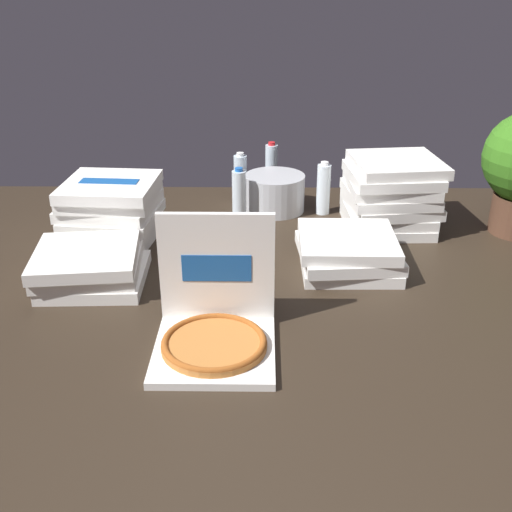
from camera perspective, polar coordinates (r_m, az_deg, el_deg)
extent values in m
cube|color=#2D2319|center=(2.04, 1.35, -5.02)|extent=(3.20, 2.40, 0.02)
cube|color=white|center=(1.81, -3.82, -8.61)|extent=(0.35, 0.35, 0.02)
cylinder|color=#B77033|center=(1.80, -3.84, -8.06)|extent=(0.30, 0.30, 0.02)
torus|color=#9C501E|center=(1.80, -3.85, -7.82)|extent=(0.30, 0.30, 0.02)
cube|color=white|center=(1.87, -3.60, -0.99)|extent=(0.35, 0.03, 0.35)
cube|color=#19519E|center=(1.86, -3.63, -1.14)|extent=(0.21, 0.00, 0.09)
cube|color=white|center=(2.32, 8.45, -0.57)|extent=(0.35, 0.35, 0.04)
cube|color=white|center=(2.29, 8.42, 0.30)|extent=(0.37, 0.37, 0.04)
cube|color=#19519E|center=(2.28, 8.45, 0.81)|extent=(0.23, 0.08, 0.00)
cube|color=white|center=(2.28, 8.36, 1.33)|extent=(0.35, 0.35, 0.04)
cube|color=white|center=(2.26, -14.45, -1.81)|extent=(0.36, 0.36, 0.04)
cube|color=#19519E|center=(2.25, -14.52, -1.30)|extent=(0.23, 0.07, 0.00)
cube|color=white|center=(2.25, -14.98, -0.83)|extent=(0.38, 0.38, 0.04)
cube|color=white|center=(2.22, -15.30, -0.02)|extent=(0.38, 0.38, 0.04)
cube|color=white|center=(2.70, 11.81, 3.04)|extent=(0.36, 0.36, 0.04)
cube|color=white|center=(2.69, 11.88, 3.89)|extent=(0.36, 0.36, 0.04)
cube|color=#19519E|center=(2.68, 11.92, 4.34)|extent=(0.23, 0.07, 0.00)
cube|color=white|center=(2.67, 12.19, 4.69)|extent=(0.39, 0.39, 0.04)
cube|color=#19519E|center=(2.67, 12.24, 5.14)|extent=(0.23, 0.09, 0.00)
cube|color=white|center=(2.66, 12.08, 5.54)|extent=(0.38, 0.38, 0.04)
cube|color=white|center=(2.65, 12.19, 6.43)|extent=(0.36, 0.36, 0.04)
cube|color=white|center=(2.63, 12.33, 7.24)|extent=(0.38, 0.38, 0.04)
cube|color=white|center=(2.63, 12.75, 8.17)|extent=(0.38, 0.38, 0.04)
cube|color=white|center=(2.58, -13.15, 1.76)|extent=(0.39, 0.39, 0.04)
cube|color=white|center=(2.56, -13.16, 2.65)|extent=(0.37, 0.37, 0.04)
cube|color=#19519E|center=(2.55, -13.21, 3.11)|extent=(0.23, 0.08, 0.00)
cube|color=white|center=(2.55, -12.95, 3.57)|extent=(0.38, 0.38, 0.04)
cube|color=white|center=(2.54, -13.18, 4.53)|extent=(0.38, 0.38, 0.04)
cube|color=white|center=(2.53, -13.14, 5.40)|extent=(0.36, 0.36, 0.04)
cube|color=white|center=(2.50, -13.21, 6.18)|extent=(0.37, 0.37, 0.04)
cube|color=#19519E|center=(2.49, -13.26, 6.67)|extent=(0.23, 0.08, 0.00)
cylinder|color=#B7BABF|center=(2.81, 1.72, 5.79)|extent=(0.27, 0.27, 0.16)
cylinder|color=silver|center=(2.90, -1.44, 7.02)|extent=(0.06, 0.06, 0.22)
cylinder|color=white|center=(2.87, -1.46, 9.27)|extent=(0.03, 0.03, 0.02)
cylinder|color=white|center=(2.78, 6.17, 6.06)|extent=(0.06, 0.06, 0.22)
cylinder|color=white|center=(2.75, 6.29, 8.40)|extent=(0.03, 0.03, 0.02)
cylinder|color=white|center=(2.69, -1.55, 5.49)|extent=(0.06, 0.06, 0.22)
cylinder|color=blue|center=(2.65, -1.58, 7.90)|extent=(0.03, 0.03, 0.02)
cylinder|color=silver|center=(3.08, 1.41, 8.09)|extent=(0.06, 0.06, 0.22)
cylinder|color=red|center=(3.04, 1.44, 10.23)|extent=(0.03, 0.03, 0.02)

